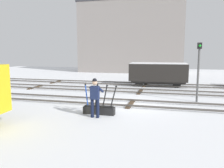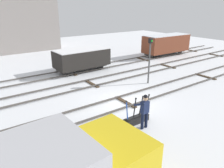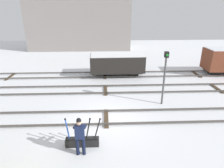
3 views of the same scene
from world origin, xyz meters
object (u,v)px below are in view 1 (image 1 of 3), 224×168
Objects in this scene: signal_post at (199,66)px; switch_lever_frame at (99,109)px; freight_car_far_end at (158,73)px; rail_worker at (95,95)px.

switch_lever_frame is at bearing -140.33° from signal_post.
signal_post is 0.71× the size of freight_car_far_end.
rail_worker is 0.36× the size of freight_car_far_end.
rail_worker is 10.78m from freight_car_far_end.
rail_worker is (-0.01, -0.56, 0.77)m from switch_lever_frame.
switch_lever_frame is at bearing -103.98° from freight_car_far_end.
freight_car_far_end is at bearing 78.15° from rail_worker.
switch_lever_frame is 0.92× the size of rail_worker.
freight_car_far_end reaches higher than rail_worker.
switch_lever_frame is 0.33× the size of freight_car_far_end.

